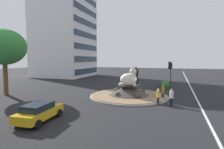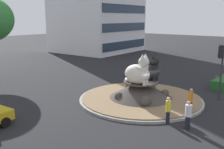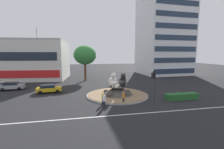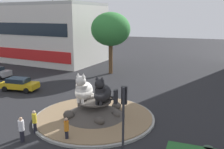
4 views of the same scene
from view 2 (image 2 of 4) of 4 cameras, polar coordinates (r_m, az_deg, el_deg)
The scene contains 9 objects.
ground_plane at distance 21.48m, azimuth 6.30°, elevation -5.61°, with size 160.00×160.00×0.00m, color black.
roundabout_island at distance 21.30m, azimuth 6.35°, elevation -4.06°, with size 10.01×10.01×1.60m.
cat_statue_white at distance 20.03m, azimuth 5.86°, elevation 0.41°, with size 1.52×2.46×2.41m.
cat_statue_black at distance 21.41m, azimuth 8.33°, elevation 0.99°, with size 1.58×2.34×2.27m.
traffic_light_mast at distance 22.34m, azimuth 22.92°, elevation 2.91°, with size 0.71×0.59×4.51m.
pedestrian_orange_shirt at distance 19.23m, azimuth 16.97°, elevation -5.31°, with size 0.32×0.32×1.76m.
pedestrian_white_shirt at distance 16.34m, azimuth 16.47°, elevation -8.47°, with size 0.39×0.39×1.79m.
pedestrian_yellow_shirt at distance 16.88m, azimuth 12.28°, elevation -7.56°, with size 0.33×0.33×1.75m.
litter_bin at distance 27.86m, azimuth 22.30°, elevation -1.32°, with size 0.56×0.56×0.90m.
Camera 2 is at (-17.20, -11.03, 6.63)m, focal length 41.40 mm.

